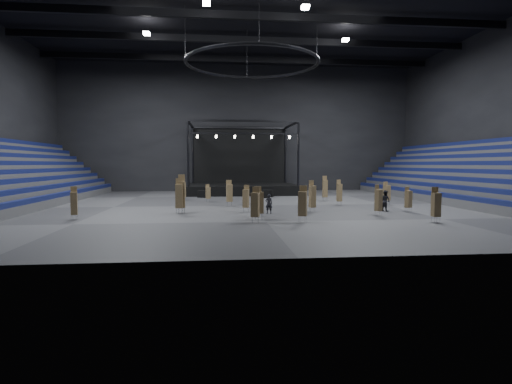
{
  "coord_description": "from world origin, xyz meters",
  "views": [
    {
      "loc": [
        -3.31,
        -36.83,
        3.85
      ],
      "look_at": [
        0.16,
        -2.0,
        1.4
      ],
      "focal_mm": 28.0,
      "sensor_mm": 36.0,
      "label": 1
    }
  ],
  "objects": [
    {
      "name": "man_center",
      "position": [
        0.75,
        -6.18,
        0.77
      ],
      "size": [
        0.59,
        0.41,
        1.53
      ],
      "primitive_type": "imported",
      "rotation": [
        0.0,
        0.0,
        3.23
      ],
      "color": "black",
      "rests_on": "floor"
    },
    {
      "name": "floor",
      "position": [
        0.0,
        0.0,
        0.0
      ],
      "size": [
        50.0,
        50.0,
        0.0
      ],
      "primitive_type": "plane",
      "color": "#414143",
      "rests_on": "ground"
    },
    {
      "name": "floodlights",
      "position": [
        0.0,
        -4.0,
        16.6
      ],
      "size": [
        28.6,
        16.6,
        0.25
      ],
      "color": "white",
      "rests_on": "roof_girders"
    },
    {
      "name": "chair_stack_7",
      "position": [
        -6.77,
        5.8,
        1.18
      ],
      "size": [
        0.51,
        0.51,
        2.33
      ],
      "rotation": [
        0.0,
        0.0,
        0.28
      ],
      "color": "silver",
      "rests_on": "floor"
    },
    {
      "name": "flight_case_right",
      "position": [
        2.72,
        9.58,
        0.41
      ],
      "size": [
        1.38,
        1.05,
        0.82
      ],
      "primitive_type": "cube",
      "rotation": [
        0.0,
        0.0,
        -0.39
      ],
      "color": "black",
      "rests_on": "floor"
    },
    {
      "name": "stage",
      "position": [
        0.0,
        16.24,
        1.45
      ],
      "size": [
        14.0,
        10.0,
        9.2
      ],
      "color": "black",
      "rests_on": "floor"
    },
    {
      "name": "chair_stack_11",
      "position": [
        4.35,
        -5.53,
        1.3
      ],
      "size": [
        0.56,
        0.56,
        2.57
      ],
      "rotation": [
        0.0,
        0.0,
        0.29
      ],
      "color": "silver",
      "rests_on": "floor"
    },
    {
      "name": "chair_stack_6",
      "position": [
        -6.19,
        -5.63,
        1.43
      ],
      "size": [
        0.55,
        0.55,
        2.75
      ],
      "rotation": [
        0.0,
        0.0,
        0.01
      ],
      "color": "silver",
      "rests_on": "floor"
    },
    {
      "name": "chair_stack_17",
      "position": [
        -13.12,
        -8.28,
        1.18
      ],
      "size": [
        0.51,
        0.51,
        2.31
      ],
      "rotation": [
        0.0,
        0.0,
        0.24
      ],
      "color": "silver",
      "rests_on": "floor"
    },
    {
      "name": "chair_stack_1",
      "position": [
        -6.04,
        -5.34,
        1.54
      ],
      "size": [
        0.55,
        0.55,
        3.04
      ],
      "rotation": [
        0.0,
        0.0,
        -0.01
      ],
      "color": "silver",
      "rests_on": "floor"
    },
    {
      "name": "wall_back",
      "position": [
        0.0,
        21.0,
        9.0
      ],
      "size": [
        50.0,
        0.2,
        18.0
      ],
      "primitive_type": "cube",
      "color": "black",
      "rests_on": "ground"
    },
    {
      "name": "roof_girders",
      "position": [
        0.0,
        -0.0,
        17.2
      ],
      "size": [
        49.0,
        30.35,
        0.7
      ],
      "color": "black",
      "rests_on": "ceiling"
    },
    {
      "name": "chair_stack_16",
      "position": [
        -0.79,
        -11.01,
        1.24
      ],
      "size": [
        0.64,
        0.64,
        2.36
      ],
      "rotation": [
        0.0,
        0.0,
        -0.36
      ],
      "color": "silver",
      "rests_on": "floor"
    },
    {
      "name": "chair_stack_12",
      "position": [
        -0.96,
        -5.06,
        1.14
      ],
      "size": [
        0.58,
        0.58,
        2.18
      ],
      "rotation": [
        0.0,
        0.0,
        -0.37
      ],
      "color": "silver",
      "rests_on": "floor"
    },
    {
      "name": "chair_stack_9",
      "position": [
        -0.41,
        -9.52,
        1.24
      ],
      "size": [
        0.65,
        0.65,
        2.3
      ],
      "rotation": [
        0.0,
        0.0,
        0.22
      ],
      "color": "silver",
      "rests_on": "floor"
    },
    {
      "name": "truss_ring",
      "position": [
        -0.0,
        0.0,
        13.0
      ],
      "size": [
        12.3,
        12.3,
        5.15
      ],
      "color": "black",
      "rests_on": "ceiling"
    },
    {
      "name": "chair_stack_3",
      "position": [
        8.0,
        3.88,
        1.34
      ],
      "size": [
        0.48,
        0.48,
        2.63
      ],
      "rotation": [
        0.0,
        0.0,
        -0.03
      ],
      "color": "silver",
      "rests_on": "floor"
    },
    {
      "name": "chair_stack_13",
      "position": [
        8.77,
        -8.15,
        1.19
      ],
      "size": [
        0.56,
        0.56,
        2.34
      ],
      "rotation": [
        0.0,
        0.0,
        0.43
      ],
      "color": "silver",
      "rests_on": "floor"
    },
    {
      "name": "chair_stack_5",
      "position": [
        -4.16,
        3.95,
        0.96
      ],
      "size": [
        0.53,
        0.53,
        1.8
      ],
      "rotation": [
        0.0,
        0.0,
        0.38
      ],
      "color": "silver",
      "rests_on": "floor"
    },
    {
      "name": "chair_stack_2",
      "position": [
        11.09,
        -11.99,
        1.22
      ],
      "size": [
        0.47,
        0.47,
        2.35
      ],
      "rotation": [
        0.0,
        0.0,
        -0.0
      ],
      "color": "silver",
      "rests_on": "floor"
    },
    {
      "name": "flight_case_left",
      "position": [
        -4.83,
        9.31,
        0.42
      ],
      "size": [
        1.4,
        1.05,
        0.84
      ],
      "primitive_type": "cube",
      "rotation": [
        0.0,
        0.0,
        -0.38
      ],
      "color": "black",
      "rests_on": "floor"
    },
    {
      "name": "wall_right",
      "position": [
        25.0,
        0.0,
        9.0
      ],
      "size": [
        0.2,
        42.0,
        18.0
      ],
      "primitive_type": "cube",
      "color": "black",
      "rests_on": "ground"
    },
    {
      "name": "chair_stack_8",
      "position": [
        12.76,
        -0.56,
        1.18
      ],
      "size": [
        0.65,
        0.65,
        2.2
      ],
      "rotation": [
        0.0,
        0.0,
        0.32
      ],
      "color": "silver",
      "rests_on": "floor"
    },
    {
      "name": "chair_stack_15",
      "position": [
        12.07,
        -6.23,
        1.07
      ],
      "size": [
        0.55,
        0.55,
        2.03
      ],
      "rotation": [
        0.0,
        0.0,
        0.36
      ],
      "color": "silver",
      "rests_on": "floor"
    },
    {
      "name": "chair_stack_0",
      "position": [
        2.34,
        -11.13,
        1.29
      ],
      "size": [
        0.69,
        0.69,
        2.44
      ],
      "rotation": [
        0.0,
        0.0,
        -0.39
      ],
      "color": "silver",
      "rests_on": "floor"
    },
    {
      "name": "flight_case_mid",
      "position": [
        2.01,
        8.23,
        0.45
      ],
      "size": [
        1.39,
        0.76,
        0.9
      ],
      "primitive_type": "cube",
      "rotation": [
        0.0,
        0.0,
        -0.06
      ],
      "color": "black",
      "rests_on": "floor"
    },
    {
      "name": "wall_front",
      "position": [
        0.0,
        -21.0,
        9.0
      ],
      "size": [
        50.0,
        0.2,
        18.0
      ],
      "primitive_type": "cube",
      "color": "black",
      "rests_on": "ground"
    },
    {
      "name": "chair_stack_10",
      "position": [
        -2.14,
        -0.45,
        1.26
      ],
      "size": [
        0.58,
        0.58,
        2.41
      ],
      "rotation": [
        0.0,
        0.0,
        0.16
      ],
      "color": "silver",
      "rests_on": "floor"
    },
    {
      "name": "ceiling",
      "position": [
        0.0,
        0.0,
        18.0
      ],
      "size": [
        50.0,
        42.0,
        0.2
      ],
      "primitive_type": "cube",
      "color": "black",
      "rests_on": "wall_back"
    },
    {
      "name": "bleachers_right",
      "position": [
        22.94,
        0.0,
        1.73
      ],
      "size": [
        7.2,
        40.0,
        6.4
      ],
      "color": "#474749",
      "rests_on": "floor"
    },
    {
      "name": "chair_stack_4",
      "position": [
        8.19,
        -0.41,
        1.22
      ],
      "size": [
        0.48,
        0.48,
        2.4
      ],
      "rotation": [
        0.0,
        0.0,
        0.15
      ],
      "color": "silver",
      "rests_on": "floor"
    },
    {
      "name": "crew_member",
      "position": [
        10.43,
        -5.57,
        0.86
      ],
      "size": [
        0.92,
        1.02,
        1.72
      ],
      "primitive_type": "imported",
      "rotation": [
        0.0,
        0.0,
        1.95
      ],
      "color": "black",
      "rests_on": "floor"
    },
    {
      "name": "chair_stack_14",
      "position": [
        -0.4,
        -8.09,
        1.04
      ],
      "size": [
        0.48,
        0.48,
        1.97
      ],
      "rotation": [
        0.0,
        0.0,
        -0.14
      ],
      "color": "silver",
      "rests_on": "floor"
    }
  ]
}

